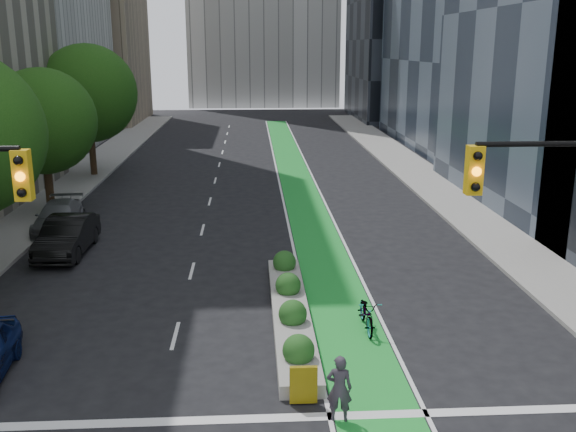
{
  "coord_description": "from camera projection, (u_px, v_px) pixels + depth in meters",
  "views": [
    {
      "loc": [
        -0.02,
        -12.65,
        8.8
      ],
      "look_at": [
        1.23,
        9.15,
        3.0
      ],
      "focal_mm": 40.0,
      "sensor_mm": 36.0,
      "label": 1
    }
  ],
  "objects": [
    {
      "name": "sidewalk_left",
      "position": [
        53.0,
        198.0,
        37.92
      ],
      "size": [
        3.6,
        90.0,
        0.15
      ],
      "primitive_type": "cube",
      "color": "gray",
      "rests_on": "ground"
    },
    {
      "name": "sidewalk_right",
      "position": [
        445.0,
        193.0,
        39.23
      ],
      "size": [
        3.6,
        90.0,
        0.15
      ],
      "primitive_type": "cube",
      "color": "gray",
      "rests_on": "ground"
    },
    {
      "name": "bike_lane_paint",
      "position": [
        296.0,
        180.0,
        43.58
      ],
      "size": [
        2.2,
        70.0,
        0.01
      ],
      "primitive_type": "cube",
      "color": "green",
      "rests_on": "ground"
    },
    {
      "name": "building_tan_far",
      "position": [
        76.0,
        8.0,
        73.7
      ],
      "size": [
        14.0,
        16.0,
        26.0
      ],
      "primitive_type": "cube",
      "color": "tan",
      "rests_on": "ground"
    },
    {
      "name": "building_dark_end",
      "position": [
        415.0,
        2.0,
        77.6
      ],
      "size": [
        14.0,
        18.0,
        28.0
      ],
      "primitive_type": "cube",
      "color": "black",
      "rests_on": "ground"
    },
    {
      "name": "tree_midfar",
      "position": [
        43.0,
        121.0,
        33.82
      ],
      "size": [
        5.6,
        5.6,
        7.76
      ],
      "color": "black",
      "rests_on": "ground"
    },
    {
      "name": "tree_far",
      "position": [
        88.0,
        94.0,
        43.27
      ],
      "size": [
        6.6,
        6.6,
        9.0
      ],
      "color": "black",
      "rests_on": "ground"
    },
    {
      "name": "median_planter",
      "position": [
        291.0,
        309.0,
        21.23
      ],
      "size": [
        1.2,
        10.26,
        1.1
      ],
      "color": "gray",
      "rests_on": "ground"
    },
    {
      "name": "bicycle",
      "position": [
        367.0,
        313.0,
        20.47
      ],
      "size": [
        0.72,
        2.07,
        1.09
      ],
      "primitive_type": "imported",
      "rotation": [
        0.0,
        0.0,
        0.0
      ],
      "color": "gray",
      "rests_on": "ground"
    },
    {
      "name": "cyclist",
      "position": [
        339.0,
        388.0,
        15.37
      ],
      "size": [
        0.68,
        0.51,
        1.71
      ],
      "primitive_type": "imported",
      "rotation": [
        0.0,
        0.0,
        2.98
      ],
      "color": "#332D37",
      "rests_on": "ground"
    },
    {
      "name": "parked_car_left_mid",
      "position": [
        67.0,
        236.0,
        27.88
      ],
      "size": [
        1.8,
        4.95,
        1.62
      ],
      "primitive_type": "imported",
      "rotation": [
        0.0,
        0.0,
        -0.02
      ],
      "color": "black",
      "rests_on": "ground"
    },
    {
      "name": "parked_car_left_far",
      "position": [
        59.0,
        217.0,
        31.38
      ],
      "size": [
        2.35,
        4.98,
        1.4
      ],
      "primitive_type": "imported",
      "rotation": [
        0.0,
        0.0,
        0.08
      ],
      "color": "#5B5D61",
      "rests_on": "ground"
    }
  ]
}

